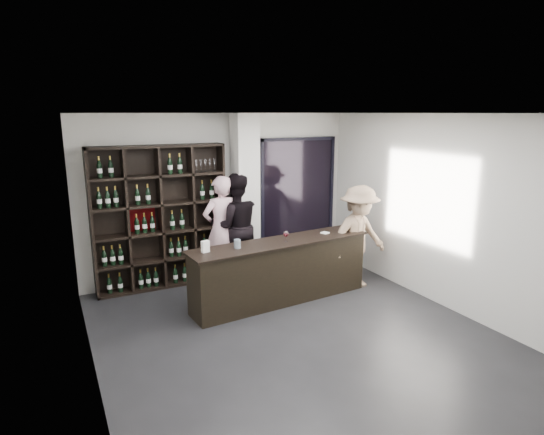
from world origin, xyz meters
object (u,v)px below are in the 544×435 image
taster_pink (221,229)px  customer (358,237)px  tasting_counter (281,271)px  wine_shelf (161,218)px  taster_black (236,226)px

taster_pink → customer: 2.36m
tasting_counter → taster_pink: (-0.50, 1.30, 0.44)m
wine_shelf → taster_pink: bearing=-9.4°
customer → tasting_counter: bearing=170.7°
taster_pink → taster_black: taster_black is taller
tasting_counter → taster_pink: bearing=106.4°
taster_pink → tasting_counter: bearing=102.3°
tasting_counter → wine_shelf: bearing=131.1°
taster_black → customer: bearing=153.2°
wine_shelf → taster_pink: size_ratio=1.29×
taster_black → wine_shelf: bearing=5.1°
wine_shelf → taster_black: size_ratio=1.27×
wine_shelf → customer: size_ratio=1.37×
customer → taster_pink: bearing=137.8°
wine_shelf → taster_pink: (1.00, -0.17, -0.27)m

